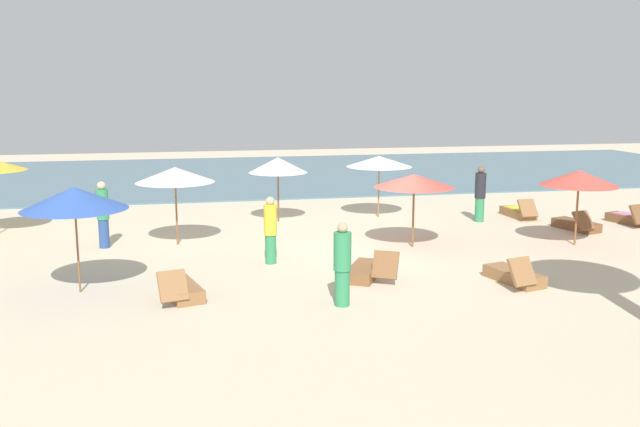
# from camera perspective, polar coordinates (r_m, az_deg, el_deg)

# --- Properties ---
(ground_plane) EXTENTS (60.00, 60.00, 0.00)m
(ground_plane) POSITION_cam_1_polar(r_m,az_deg,el_deg) (18.71, 4.64, -3.21)
(ground_plane) COLOR beige
(ocean_water) EXTENTS (48.00, 16.00, 0.06)m
(ocean_water) POSITION_cam_1_polar(r_m,az_deg,el_deg) (35.10, -3.10, 3.32)
(ocean_water) COLOR slate
(ocean_water) RESTS_ON ground_plane
(umbrella_0) EXTENTS (2.24, 2.24, 2.31)m
(umbrella_0) POSITION_cam_1_polar(r_m,az_deg,el_deg) (15.59, -19.55, 1.18)
(umbrella_0) COLOR brown
(umbrella_0) RESTS_ON ground_plane
(umbrella_2) EXTENTS (2.19, 2.19, 2.19)m
(umbrella_2) POSITION_cam_1_polar(r_m,az_deg,el_deg) (19.65, -11.83, 3.14)
(umbrella_2) COLOR brown
(umbrella_2) RESTS_ON ground_plane
(umbrella_3) EXTENTS (2.23, 2.23, 2.08)m
(umbrella_3) POSITION_cam_1_polar(r_m,az_deg,el_deg) (23.46, 4.89, 4.29)
(umbrella_3) COLOR olive
(umbrella_3) RESTS_ON ground_plane
(umbrella_4) EXTENTS (2.14, 2.14, 2.12)m
(umbrella_4) POSITION_cam_1_polar(r_m,az_deg,el_deg) (20.50, 20.53, 2.75)
(umbrella_4) COLOR brown
(umbrella_4) RESTS_ON ground_plane
(umbrella_6) EXTENTS (2.20, 2.20, 2.03)m
(umbrella_6) POSITION_cam_1_polar(r_m,az_deg,el_deg) (19.12, 7.74, 2.67)
(umbrella_6) COLOR brown
(umbrella_6) RESTS_ON ground_plane
(umbrella_7) EXTENTS (1.93, 1.93, 2.12)m
(umbrella_7) POSITION_cam_1_polar(r_m,az_deg,el_deg) (22.62, -3.48, 4.00)
(umbrella_7) COLOR brown
(umbrella_7) RESTS_ON ground_plane
(lounger_0) EXTENTS (1.30, 1.72, 0.74)m
(lounger_0) POSITION_cam_1_polar(r_m,az_deg,el_deg) (16.23, 3.81, -4.72)
(lounger_0) COLOR brown
(lounger_0) RESTS_ON ground_plane
(lounger_1) EXTENTS (0.98, 1.74, 0.74)m
(lounger_1) POSITION_cam_1_polar(r_m,az_deg,el_deg) (15.03, -11.35, -6.16)
(lounger_1) COLOR olive
(lounger_1) RESTS_ON ground_plane
(lounger_2) EXTENTS (0.97, 1.74, 0.73)m
(lounger_2) POSITION_cam_1_polar(r_m,az_deg,el_deg) (16.40, 15.72, -4.95)
(lounger_2) COLOR olive
(lounger_2) RESTS_ON ground_plane
(lounger_3) EXTENTS (0.67, 1.70, 0.71)m
(lounger_3) POSITION_cam_1_polar(r_m,az_deg,el_deg) (24.46, 16.04, 0.10)
(lounger_3) COLOR olive
(lounger_3) RESTS_ON ground_plane
(lounger_4) EXTENTS (1.00, 1.73, 0.74)m
(lounger_4) POSITION_cam_1_polar(r_m,az_deg,el_deg) (24.53, 24.19, -0.39)
(lounger_4) COLOR brown
(lounger_4) RESTS_ON ground_plane
(lounger_5) EXTENTS (1.01, 1.78, 0.70)m
(lounger_5) POSITION_cam_1_polar(r_m,az_deg,el_deg) (22.89, 20.37, -0.87)
(lounger_5) COLOR brown
(lounger_5) RESTS_ON ground_plane
(person_0) EXTENTS (0.47, 0.47, 1.82)m
(person_0) POSITION_cam_1_polar(r_m,az_deg,el_deg) (23.28, 13.03, 1.58)
(person_0) COLOR #338C59
(person_0) RESTS_ON ground_plane
(person_1) EXTENTS (0.39, 0.39, 1.73)m
(person_1) POSITION_cam_1_polar(r_m,az_deg,el_deg) (14.05, 1.85, -4.20)
(person_1) COLOR #338C59
(person_1) RESTS_ON ground_plane
(person_2) EXTENTS (0.47, 0.47, 1.85)m
(person_2) POSITION_cam_1_polar(r_m,az_deg,el_deg) (19.92, -17.42, -0.05)
(person_2) COLOR #2D4C8C
(person_2) RESTS_ON ground_plane
(person_3) EXTENTS (0.35, 0.35, 1.71)m
(person_3) POSITION_cam_1_polar(r_m,az_deg,el_deg) (17.39, -4.10, -1.35)
(person_3) COLOR #338C59
(person_3) RESTS_ON ground_plane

